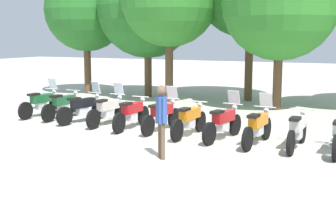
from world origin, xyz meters
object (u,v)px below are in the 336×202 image
(tree_4, at_px, (280,2))
(motorcycle_9, at_px, (297,130))
(motorcycle_3, at_px, (108,110))
(motorcycle_6, at_px, (190,120))
(motorcycle_1, at_px, (63,105))
(tree_1, at_px, (148,6))
(motorcycle_2, at_px, (83,107))
(motorcycle_4, at_px, (132,113))
(motorcycle_0, at_px, (42,102))
(person_0, at_px, (161,116))
(tree_0, at_px, (86,10))
(motorcycle_7, at_px, (223,122))
(motorcycle_5, at_px, (162,115))
(motorcycle_8, at_px, (258,126))

(tree_4, bearing_deg, motorcycle_9, -73.51)
(motorcycle_3, distance_m, motorcycle_6, 3.16)
(motorcycle_1, relative_size, tree_1, 0.32)
(motorcycle_1, relative_size, motorcycle_2, 1.01)
(motorcycle_4, distance_m, motorcycle_9, 5.23)
(motorcycle_0, relative_size, tree_4, 0.33)
(person_0, distance_m, tree_0, 13.67)
(motorcycle_7, height_order, tree_0, tree_0)
(motorcycle_0, height_order, motorcycle_1, motorcycle_0)
(motorcycle_5, height_order, motorcycle_9, motorcycle_5)
(motorcycle_0, height_order, motorcycle_9, motorcycle_0)
(motorcycle_3, relative_size, tree_4, 0.33)
(person_0, bearing_deg, tree_0, -94.93)
(motorcycle_1, height_order, motorcycle_9, same)
(motorcycle_2, xyz_separation_m, motorcycle_7, (5.21, -0.45, 0.00))
(motorcycle_1, xyz_separation_m, motorcycle_2, (1.05, -0.26, 0.01))
(motorcycle_0, bearing_deg, motorcycle_5, -93.13)
(motorcycle_6, bearing_deg, motorcycle_7, -86.31)
(motorcycle_3, xyz_separation_m, motorcycle_7, (4.18, -0.43, 0.00))
(motorcycle_7, distance_m, tree_1, 10.39)
(motorcycle_6, bearing_deg, tree_0, 54.53)
(motorcycle_7, xyz_separation_m, tree_1, (-6.31, 7.29, 3.85))
(motorcycle_0, relative_size, motorcycle_3, 1.00)
(tree_1, bearing_deg, motorcycle_5, -59.00)
(tree_0, relative_size, tree_1, 0.93)
(person_0, bearing_deg, motorcycle_6, -130.45)
(motorcycle_2, bearing_deg, motorcycle_1, 87.87)
(motorcycle_8, xyz_separation_m, tree_0, (-10.82, 7.30, 3.75))
(motorcycle_8, xyz_separation_m, person_0, (-1.75, -2.40, 0.54))
(motorcycle_4, bearing_deg, motorcycle_2, 83.67)
(motorcycle_4, xyz_separation_m, motorcycle_6, (2.09, -0.22, 0.00))
(motorcycle_3, bearing_deg, motorcycle_1, 85.16)
(motorcycle_0, xyz_separation_m, person_0, (6.60, -3.32, 0.54))
(person_0, bearing_deg, motorcycle_5, -112.03)
(motorcycle_3, distance_m, tree_0, 9.51)
(motorcycle_0, relative_size, tree_0, 0.34)
(motorcycle_1, bearing_deg, motorcycle_3, -96.31)
(motorcycle_3, xyz_separation_m, motorcycle_9, (6.26, -0.57, -0.01))
(motorcycle_6, distance_m, motorcycle_8, 2.09)
(motorcycle_4, bearing_deg, motorcycle_6, -95.86)
(motorcycle_3, xyz_separation_m, motorcycle_5, (2.09, -0.17, 0.00))
(tree_4, bearing_deg, motorcycle_3, -128.04)
(motorcycle_2, relative_size, motorcycle_6, 0.99)
(motorcycle_8, relative_size, tree_4, 0.33)
(motorcycle_3, distance_m, motorcycle_7, 4.20)
(motorcycle_9, bearing_deg, motorcycle_6, 89.11)
(motorcycle_7, bearing_deg, motorcycle_5, 92.21)
(motorcycle_6, distance_m, tree_1, 9.79)
(motorcycle_5, xyz_separation_m, motorcycle_7, (2.09, -0.27, 0.00))
(motorcycle_9, relative_size, person_0, 1.23)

